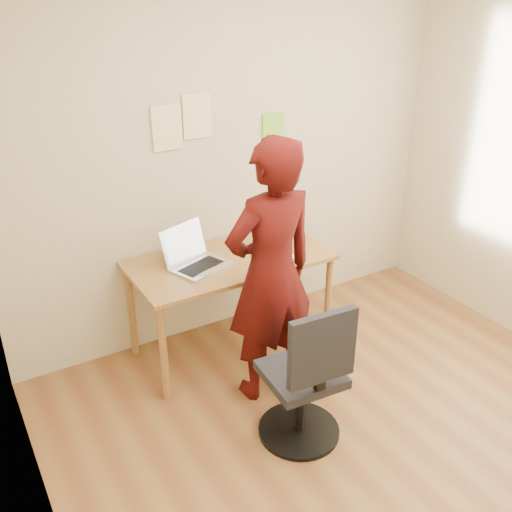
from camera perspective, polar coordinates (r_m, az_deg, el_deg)
room at (r=2.85m, az=14.83°, el=1.32°), size 3.58×3.58×2.78m
desk at (r=4.02m, az=-2.57°, el=-1.36°), size 1.40×0.70×0.74m
laptop at (r=3.88m, az=-6.13°, el=-0.23°), size 0.46×0.44×0.27m
paper_sheet at (r=4.05m, az=1.76°, el=0.26°), size 0.24×0.31×0.00m
phone at (r=3.91m, az=1.16°, el=-0.62°), size 0.07×0.12×0.01m
wall_note_left at (r=3.89m, az=-8.89°, el=12.54°), size 0.21×0.00×0.30m
wall_note_mid at (r=3.96m, az=-5.89°, el=13.76°), size 0.21×0.00×0.30m
wall_note_right at (r=4.29m, az=1.74°, el=12.48°), size 0.18×0.00×0.24m
office_chair at (r=3.36m, az=5.07°, el=-12.67°), size 0.49×0.49×0.95m
person at (r=3.50m, az=1.49°, el=-1.80°), size 0.65×0.44×1.73m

